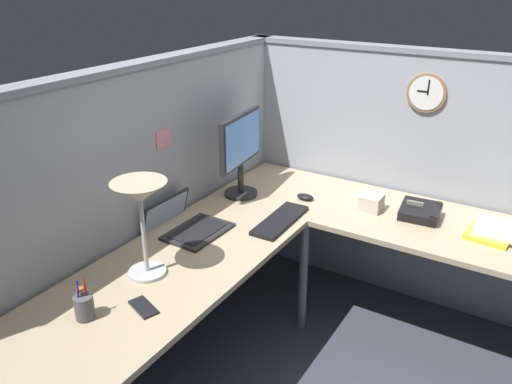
# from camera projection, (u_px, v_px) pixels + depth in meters

# --- Properties ---
(ground_plane) EXTENTS (6.80, 6.80, 0.00)m
(ground_plane) POSITION_uv_depth(u_px,v_px,m) (313.00, 352.00, 2.88)
(ground_plane) COLOR #383D47
(cubicle_wall_back) EXTENTS (2.57, 0.12, 1.58)m
(cubicle_wall_back) POSITION_uv_depth(u_px,v_px,m) (141.00, 215.00, 2.69)
(cubicle_wall_back) COLOR #999EA8
(cubicle_wall_back) RESTS_ON ground
(cubicle_wall_right) EXTENTS (0.12, 2.37, 1.58)m
(cubicle_wall_right) POSITION_uv_depth(u_px,v_px,m) (420.00, 181.00, 3.11)
(cubicle_wall_right) COLOR #999EA8
(cubicle_wall_right) RESTS_ON ground
(desk) EXTENTS (2.35, 2.15, 0.73)m
(desk) POSITION_uv_depth(u_px,v_px,m) (315.00, 271.00, 2.49)
(desk) COLOR tan
(desk) RESTS_ON ground
(monitor) EXTENTS (0.46, 0.20, 0.50)m
(monitor) POSITION_uv_depth(u_px,v_px,m) (241.00, 149.00, 2.96)
(monitor) COLOR #232326
(monitor) RESTS_ON desk
(laptop) EXTENTS (0.35, 0.39, 0.22)m
(laptop) POSITION_uv_depth(u_px,v_px,m) (184.00, 224.00, 2.67)
(laptop) COLOR #232326
(laptop) RESTS_ON desk
(keyboard) EXTENTS (0.43, 0.15, 0.02)m
(keyboard) POSITION_uv_depth(u_px,v_px,m) (280.00, 220.00, 2.75)
(keyboard) COLOR black
(keyboard) RESTS_ON desk
(computer_mouse) EXTENTS (0.06, 0.10, 0.03)m
(computer_mouse) POSITION_uv_depth(u_px,v_px,m) (305.00, 197.00, 3.01)
(computer_mouse) COLOR black
(computer_mouse) RESTS_ON desk
(desk_lamp_dome) EXTENTS (0.24, 0.24, 0.44)m
(desk_lamp_dome) POSITION_uv_depth(u_px,v_px,m) (140.00, 200.00, 2.14)
(desk_lamp_dome) COLOR #B7BABF
(desk_lamp_dome) RESTS_ON desk
(pen_cup) EXTENTS (0.08, 0.08, 0.18)m
(pen_cup) POSITION_uv_depth(u_px,v_px,m) (84.00, 307.00, 1.98)
(pen_cup) COLOR #4C4C51
(pen_cup) RESTS_ON desk
(cell_phone) EXTENTS (0.11, 0.16, 0.01)m
(cell_phone) POSITION_uv_depth(u_px,v_px,m) (143.00, 307.00, 2.05)
(cell_phone) COLOR black
(cell_phone) RESTS_ON desk
(office_phone) EXTENTS (0.20, 0.22, 0.11)m
(office_phone) POSITION_uv_depth(u_px,v_px,m) (421.00, 212.00, 2.78)
(office_phone) COLOR black
(office_phone) RESTS_ON desk
(book_stack) EXTENTS (0.30, 0.24, 0.04)m
(book_stack) POSITION_uv_depth(u_px,v_px,m) (493.00, 230.00, 2.62)
(book_stack) COLOR yellow
(book_stack) RESTS_ON desk
(tissue_box) EXTENTS (0.12, 0.12, 0.09)m
(tissue_box) POSITION_uv_depth(u_px,v_px,m) (371.00, 202.00, 2.87)
(tissue_box) COLOR beige
(tissue_box) RESTS_ON desk
(wall_clock) EXTENTS (0.04, 0.22, 0.22)m
(wall_clock) POSITION_uv_depth(u_px,v_px,m) (427.00, 93.00, 2.86)
(wall_clock) COLOR olive
(pinned_note_leftmost) EXTENTS (0.11, 0.00, 0.09)m
(pinned_note_leftmost) POSITION_uv_depth(u_px,v_px,m) (164.00, 139.00, 2.63)
(pinned_note_leftmost) COLOR pink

